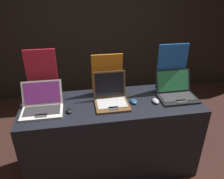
{
  "coord_description": "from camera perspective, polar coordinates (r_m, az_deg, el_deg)",
  "views": [
    {
      "loc": [
        -0.32,
        -1.55,
        2.0
      ],
      "look_at": [
        0.0,
        0.33,
        1.01
      ],
      "focal_mm": 35.0,
      "sensor_mm": 36.0,
      "label": 1
    }
  ],
  "objects": [
    {
      "name": "promo_stand_front",
      "position": [
        2.34,
        -17.75,
        3.68
      ],
      "size": [
        0.31,
        0.07,
        0.51
      ],
      "color": "black",
      "rests_on": "display_counter"
    },
    {
      "name": "laptop_back",
      "position": [
        2.4,
        16.36,
        -0.5
      ],
      "size": [
        0.39,
        0.35,
        0.25
      ],
      "color": "black",
      "rests_on": "display_counter"
    },
    {
      "name": "promo_stand_middle",
      "position": [
        2.33,
        -1.26,
        3.91
      ],
      "size": [
        0.33,
        0.07,
        0.43
      ],
      "color": "black",
      "rests_on": "display_counter"
    },
    {
      "name": "display_counter",
      "position": [
        2.47,
        -0.03,
        -12.07
      ],
      "size": [
        1.81,
        0.65,
        0.86
      ],
      "color": "black",
      "rests_on": "ground_plane"
    },
    {
      "name": "mouse_middle",
      "position": [
        2.22,
        5.7,
        -3.1
      ],
      "size": [
        0.07,
        0.1,
        0.03
      ],
      "color": "navy",
      "rests_on": "display_counter"
    },
    {
      "name": "laptop_middle",
      "position": [
        2.18,
        -0.26,
        -1.9
      ],
      "size": [
        0.33,
        0.32,
        0.3
      ],
      "color": "brown",
      "rests_on": "display_counter"
    },
    {
      "name": "laptop_front",
      "position": [
        2.18,
        -17.8,
        -3.76
      ],
      "size": [
        0.38,
        0.34,
        0.24
      ],
      "color": "silver",
      "rests_on": "display_counter"
    },
    {
      "name": "mouse_back",
      "position": [
        2.26,
        11.32,
        -2.94
      ],
      "size": [
        0.06,
        0.11,
        0.03
      ],
      "color": "#B2B2B7",
      "rests_on": "display_counter"
    },
    {
      "name": "wall_back",
      "position": [
        3.85,
        -5.15,
        18.39
      ],
      "size": [
        8.0,
        0.05,
        2.8
      ],
      "color": "black",
      "rests_on": "ground_plane"
    },
    {
      "name": "promo_stand_back",
      "position": [
        2.46,
        15.25,
        5.32
      ],
      "size": [
        0.33,
        0.07,
        0.52
      ],
      "color": "black",
      "rests_on": "display_counter"
    },
    {
      "name": "mouse_front",
      "position": [
        2.11,
        -11.12,
        -5.38
      ],
      "size": [
        0.06,
        0.1,
        0.03
      ],
      "color": "black",
      "rests_on": "display_counter"
    }
  ]
}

